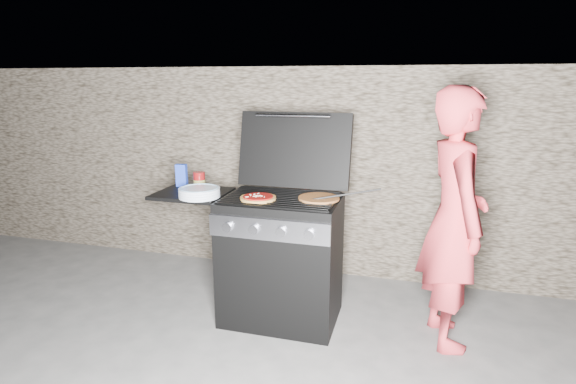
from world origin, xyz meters
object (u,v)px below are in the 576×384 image
(pizza_topped, at_px, (258,197))
(person, at_px, (454,220))
(sauce_jar, at_px, (199,181))
(gas_grill, at_px, (248,256))

(pizza_topped, relative_size, person, 0.15)
(sauce_jar, bearing_deg, person, -1.36)
(gas_grill, height_order, sauce_jar, sauce_jar)
(gas_grill, height_order, person, person)
(pizza_topped, bearing_deg, sauce_jar, 160.29)
(pizza_topped, height_order, sauce_jar, sauce_jar)
(pizza_topped, distance_m, sauce_jar, 0.56)
(gas_grill, relative_size, sauce_jar, 10.22)
(gas_grill, bearing_deg, person, 1.87)
(gas_grill, distance_m, sauce_jar, 0.66)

